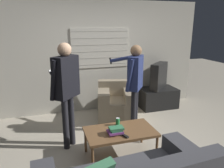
% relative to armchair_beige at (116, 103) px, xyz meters
% --- Properties ---
extents(ground_plane, '(16.00, 16.00, 0.00)m').
position_rel_armchair_beige_xyz_m(ground_plane, '(-0.32, -1.37, -0.33)').
color(ground_plane, '#B2A893').
extents(wall_back, '(5.20, 0.08, 2.55)m').
position_rel_armchair_beige_xyz_m(wall_back, '(-0.32, 0.66, 0.95)').
color(wall_back, '#BCB7A8').
rests_on(wall_back, ground_plane).
extents(armchair_beige, '(0.98, 0.98, 0.79)m').
position_rel_armchair_beige_xyz_m(armchair_beige, '(0.00, 0.00, 0.00)').
color(armchair_beige, gray).
rests_on(armchair_beige, ground_plane).
extents(coffee_table, '(1.07, 0.61, 0.44)m').
position_rel_armchair_beige_xyz_m(coffee_table, '(-0.41, -1.43, 0.06)').
color(coffee_table, brown).
rests_on(coffee_table, ground_plane).
extents(tv_stand, '(0.91, 0.56, 0.48)m').
position_rel_armchair_beige_xyz_m(tv_stand, '(1.18, 0.28, -0.09)').
color(tv_stand, black).
rests_on(tv_stand, ground_plane).
extents(tv, '(0.63, 0.59, 0.63)m').
position_rel_armchair_beige_xyz_m(tv, '(1.17, 0.29, 0.47)').
color(tv, black).
rests_on(tv, tv_stand).
extents(person_left_standing, '(0.51, 0.82, 1.75)m').
position_rel_armchair_beige_xyz_m(person_left_standing, '(-1.15, -0.89, 0.78)').
color(person_left_standing, black).
rests_on(person_left_standing, ground_plane).
extents(person_right_standing, '(0.56, 0.82, 1.66)m').
position_rel_armchair_beige_xyz_m(person_right_standing, '(0.15, -0.63, 0.72)').
color(person_right_standing, black).
rests_on(person_right_standing, ground_plane).
extents(book_stack, '(0.24, 0.19, 0.11)m').
position_rel_armchair_beige_xyz_m(book_stack, '(-0.52, -1.51, 0.16)').
color(book_stack, beige).
rests_on(book_stack, coffee_table).
extents(soda_can, '(0.07, 0.07, 0.13)m').
position_rel_armchair_beige_xyz_m(soda_can, '(-0.39, -1.25, 0.17)').
color(soda_can, '#238E47').
rests_on(soda_can, coffee_table).
extents(spare_remote, '(0.08, 0.14, 0.02)m').
position_rel_armchair_beige_xyz_m(spare_remote, '(-0.41, -1.63, 0.11)').
color(spare_remote, black).
rests_on(spare_remote, coffee_table).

